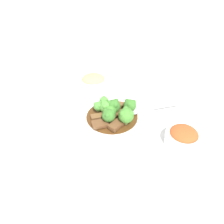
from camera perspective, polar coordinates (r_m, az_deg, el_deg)
ground_plane at (r=0.77m, az=0.00°, el=-1.96°), size 4.00×4.00×0.00m
main_plate at (r=0.77m, az=0.00°, el=-1.39°), size 0.29×0.29×0.02m
beef_strip_0 at (r=0.71m, az=1.09°, el=-3.40°), size 0.06×0.06×0.01m
beef_strip_1 at (r=0.76m, az=2.51°, el=-0.42°), size 0.04×0.05×0.01m
beef_strip_2 at (r=0.75m, az=-3.45°, el=-1.15°), size 0.04×0.06×0.01m
beef_strip_3 at (r=0.72m, az=-3.16°, el=-3.09°), size 0.05×0.06×0.01m
beef_strip_4 at (r=0.80m, az=1.38°, el=2.02°), size 0.04×0.07×0.01m
broccoli_floret_0 at (r=0.74m, az=-0.46°, el=0.10°), size 0.04×0.04×0.04m
broccoli_floret_1 at (r=0.71m, az=-0.88°, el=-0.85°), size 0.04×0.04×0.05m
broccoli_floret_2 at (r=0.76m, az=-3.59°, el=1.55°), size 0.03×0.03×0.04m
broccoli_floret_3 at (r=0.71m, az=3.72°, el=-0.83°), size 0.05×0.05×0.06m
broccoli_floret_4 at (r=0.75m, az=4.68°, el=1.75°), size 0.04×0.04×0.05m
broccoli_floret_5 at (r=0.75m, az=0.42°, el=1.60°), size 0.05×0.05×0.05m
broccoli_floret_6 at (r=0.78m, az=-2.11°, el=2.93°), size 0.03×0.03×0.04m
broccoli_floret_7 at (r=0.75m, az=-1.61°, el=1.39°), size 0.04×0.04×0.05m
serving_spoon at (r=0.78m, az=6.52°, el=0.56°), size 0.07×0.22×0.01m
side_bowl_kimchi at (r=0.70m, az=18.02°, el=-6.22°), size 0.11×0.11×0.06m
side_bowl_appetizer at (r=0.93m, az=-4.87°, el=7.84°), size 0.12×0.12×0.06m
sauce_dish at (r=0.63m, az=-7.43°, el=-14.31°), size 0.07×0.07×0.01m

